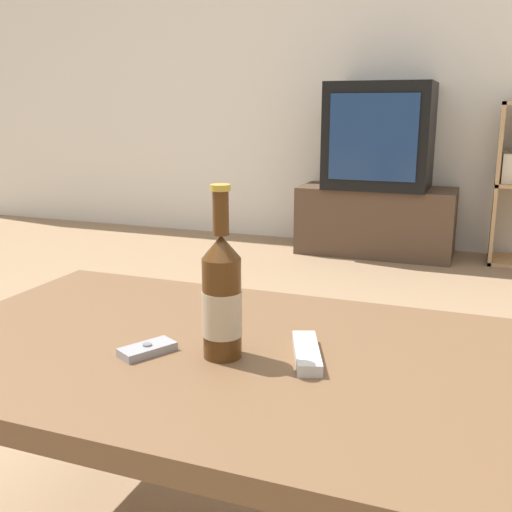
% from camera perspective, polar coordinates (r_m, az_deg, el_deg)
% --- Properties ---
extents(back_wall, '(8.00, 0.05, 2.60)m').
position_cam_1_polar(back_wall, '(3.97, 15.27, 19.56)').
color(back_wall, silver).
rests_on(back_wall, ground_plane).
extents(coffee_table, '(1.04, 0.68, 0.47)m').
position_cam_1_polar(coffee_table, '(1.11, -5.00, -11.93)').
color(coffee_table, brown).
rests_on(coffee_table, ground_plane).
extents(tv_stand, '(0.93, 0.40, 0.41)m').
position_cam_1_polar(tv_stand, '(3.76, 11.33, 3.31)').
color(tv_stand, '#4C3828').
rests_on(tv_stand, ground_plane).
extents(television, '(0.60, 0.47, 0.62)m').
position_cam_1_polar(television, '(3.69, 11.70, 11.15)').
color(television, black).
rests_on(television, tv_stand).
extents(beer_bottle, '(0.07, 0.07, 0.29)m').
position_cam_1_polar(beer_bottle, '(0.99, -3.27, -3.96)').
color(beer_bottle, '#47280F').
rests_on(beer_bottle, coffee_table).
extents(cell_phone, '(0.08, 0.10, 0.02)m').
position_cam_1_polar(cell_phone, '(1.05, -10.30, -8.73)').
color(cell_phone, gray).
rests_on(cell_phone, coffee_table).
extents(remote_control, '(0.09, 0.16, 0.02)m').
position_cam_1_polar(remote_control, '(1.02, 4.85, -9.17)').
color(remote_control, beige).
rests_on(remote_control, coffee_table).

